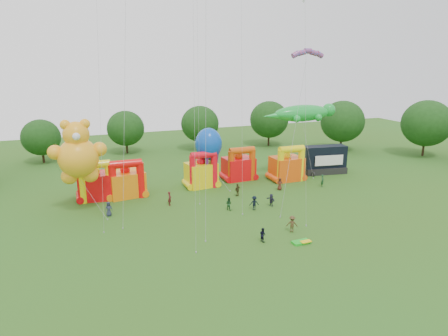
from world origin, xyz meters
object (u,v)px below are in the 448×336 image
object	(u,v)px
bouncy_castle_0	(96,184)
bouncy_castle_2	(202,173)
stage_trailer	(324,160)
spectator_4	(238,190)
gecko_kite	(304,121)
teddy_bear_kite	(81,164)
octopus_kite	(211,154)
spectator_0	(109,209)

from	to	relation	value
bouncy_castle_0	bouncy_castle_2	xyz separation A→B (m)	(15.76, 0.27, -0.01)
stage_trailer	spectator_4	size ratio (longest dim) A/B	4.19
bouncy_castle_2	gecko_kite	size ratio (longest dim) A/B	0.43
stage_trailer	gecko_kite	distance (m)	8.28
bouncy_castle_0	gecko_kite	size ratio (longest dim) A/B	0.43
bouncy_castle_0	bouncy_castle_2	world-z (taller)	bouncy_castle_0
bouncy_castle_0	stage_trailer	xyz separation A→B (m)	(38.12, 0.09, 0.10)
bouncy_castle_0	spectator_4	world-z (taller)	bouncy_castle_0
teddy_bear_kite	octopus_kite	bearing A→B (deg)	14.94
bouncy_castle_0	spectator_4	bearing A→B (deg)	-17.16
stage_trailer	octopus_kite	xyz separation A→B (m)	(-20.80, 0.02, 2.77)
gecko_kite	octopus_kite	world-z (taller)	gecko_kite
bouncy_castle_2	octopus_kite	bearing A→B (deg)	-5.55
stage_trailer	spectator_4	bearing A→B (deg)	-162.28
teddy_bear_kite	octopus_kite	xyz separation A→B (m)	(19.02, 5.08, -1.36)
bouncy_castle_2	stage_trailer	distance (m)	22.36
bouncy_castle_0	teddy_bear_kite	xyz separation A→B (m)	(-1.71, -4.96, 4.23)
bouncy_castle_2	octopus_kite	xyz separation A→B (m)	(1.56, -0.15, 2.88)
bouncy_castle_2	spectator_0	xyz separation A→B (m)	(-14.76, -7.55, -1.29)
bouncy_castle_0	octopus_kite	world-z (taller)	octopus_kite
bouncy_castle_2	stage_trailer	size ratio (longest dim) A/B	0.75
bouncy_castle_0	spectator_0	world-z (taller)	bouncy_castle_0
gecko_kite	spectator_4	size ratio (longest dim) A/B	7.29
stage_trailer	teddy_bear_kite	xyz separation A→B (m)	(-39.82, -5.05, 4.13)
gecko_kite	spectator_0	xyz separation A→B (m)	(-32.70, -7.61, -8.39)
gecko_kite	octopus_kite	bearing A→B (deg)	-179.27
bouncy_castle_0	gecko_kite	xyz separation A→B (m)	(33.69, 0.32, 7.09)
teddy_bear_kite	spectator_0	xyz separation A→B (m)	(2.70, -2.32, -5.53)
gecko_kite	spectator_0	world-z (taller)	gecko_kite
bouncy_castle_2	teddy_bear_kite	size ratio (longest dim) A/B	0.48
teddy_bear_kite	gecko_kite	bearing A→B (deg)	8.49
octopus_kite	bouncy_castle_0	bearing A→B (deg)	-179.62
octopus_kite	bouncy_castle_2	bearing A→B (deg)	174.45
teddy_bear_kite	gecko_kite	xyz separation A→B (m)	(35.40, 5.28, 2.86)
gecko_kite	spectator_0	size ratio (longest dim) A/B	7.15
teddy_bear_kite	spectator_4	xyz separation A→B (m)	(20.94, -0.98, -5.55)
spectator_4	bouncy_castle_2	bearing A→B (deg)	-86.93
octopus_kite	teddy_bear_kite	bearing A→B (deg)	-165.06
octopus_kite	spectator_4	xyz separation A→B (m)	(1.92, -6.06, -4.18)
teddy_bear_kite	bouncy_castle_0	bearing A→B (deg)	71.03
bouncy_castle_0	gecko_kite	bearing A→B (deg)	0.55
gecko_kite	octopus_kite	xyz separation A→B (m)	(-16.38, -0.21, -4.22)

